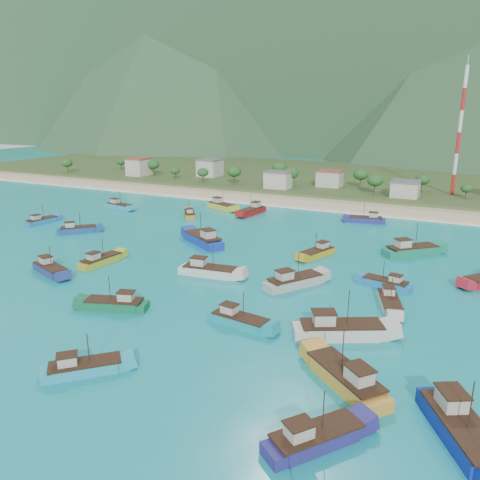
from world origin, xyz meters
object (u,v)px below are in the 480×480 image
at_px(boat_2, 116,305).
at_px(boat_5, 315,439).
at_px(boat_18, 239,321).
at_px(boat_27, 78,230).
at_px(boat_22, 461,431).
at_px(boat_21, 252,211).
at_px(boat_17, 346,380).
at_px(boat_6, 340,331).
at_px(boat_19, 84,369).
at_px(boat_24, 389,303).
at_px(boat_14, 411,251).
at_px(boat_20, 42,221).
at_px(boat_13, 209,271).
at_px(boat_28, 50,270).
at_px(boat_25, 386,284).
at_px(boat_3, 366,220).
at_px(boat_29, 203,240).
at_px(boat_10, 119,207).
at_px(boat_9, 189,214).
at_px(boat_16, 317,253).
at_px(boat_32, 101,261).
at_px(boat_8, 221,206).
at_px(radio_tower, 459,132).
at_px(boat_30, 294,282).

bearing_deg(boat_2, boat_5, -132.13).
distance_m(boat_5, boat_18, 26.24).
bearing_deg(boat_27, boat_22, 19.71).
bearing_deg(boat_21, boat_17, 127.99).
distance_m(boat_6, boat_19, 33.50).
height_order(boat_18, boat_24, boat_18).
xyz_separation_m(boat_2, boat_27, (-40.81, 32.82, -0.04)).
xyz_separation_m(boat_5, boat_24, (0.78, 36.01, -0.08)).
bearing_deg(boat_18, boat_14, 166.50).
bearing_deg(boat_14, boat_20, -124.30).
distance_m(boat_13, boat_20, 64.39).
height_order(boat_18, boat_28, boat_28).
height_order(boat_24, boat_25, boat_24).
xyz_separation_m(boat_3, boat_6, (11.21, -70.52, 0.27)).
bearing_deg(boat_29, boat_10, 94.13).
bearing_deg(boat_20, boat_13, -8.06).
relative_size(boat_6, boat_29, 0.96).
height_order(boat_9, boat_18, boat_18).
height_order(boat_16, boat_21, boat_21).
xyz_separation_m(boat_27, boat_32, (23.16, -16.84, 0.01)).
bearing_deg(boat_14, boat_18, -64.00).
distance_m(boat_10, boat_20, 25.64).
height_order(boat_8, boat_20, boat_8).
height_order(boat_8, boat_24, boat_8).
relative_size(boat_2, boat_14, 0.91).
relative_size(boat_3, boat_18, 1.05).
distance_m(radio_tower, boat_17, 132.14).
height_order(radio_tower, boat_29, radio_tower).
distance_m(radio_tower, boat_5, 142.86).
bearing_deg(boat_2, radio_tower, -37.73).
distance_m(boat_5, boat_27, 92.25).
height_order(boat_21, boat_24, boat_21).
height_order(boat_8, boat_16, boat_8).
bearing_deg(boat_21, boat_18, 119.90).
bearing_deg(boat_14, boat_8, -155.38).
bearing_deg(boat_19, boat_28, -171.59).
bearing_deg(boat_3, boat_32, 135.50).
bearing_deg(boat_30, boat_3, 121.13).
xyz_separation_m(boat_28, boat_29, (15.83, 30.34, 0.33)).
relative_size(boat_8, boat_25, 1.31).
bearing_deg(boat_8, boat_30, 62.70).
xyz_separation_m(boat_5, boat_27, (-78.35, 48.71, -0.05)).
distance_m(boat_14, boat_28, 74.02).
height_order(boat_21, boat_27, boat_21).
xyz_separation_m(boat_10, boat_19, (60.32, -76.94, -0.11)).
bearing_deg(boat_32, boat_29, 68.28).
height_order(boat_2, boat_20, boat_2).
distance_m(boat_13, boat_28, 30.44).
distance_m(boat_5, boat_29, 69.48).
xyz_separation_m(boat_3, boat_9, (-48.15, -15.37, -0.09)).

